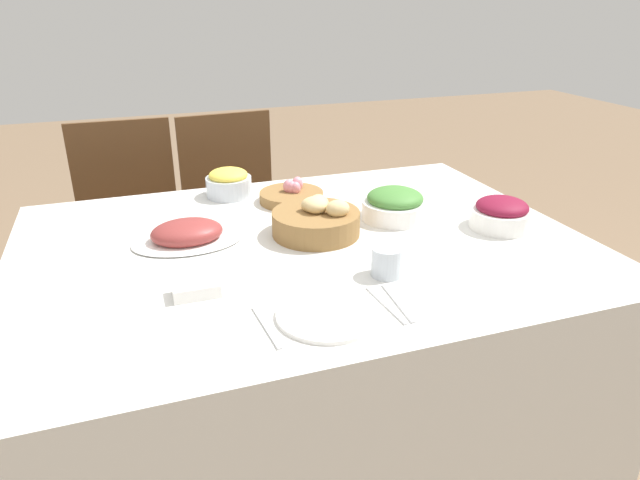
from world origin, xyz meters
TOP-DOWN VIEW (x-y plane):
  - ground_plane at (0.00, 0.00)m, footprint 12.00×12.00m
  - dining_table at (0.00, 0.00)m, footprint 1.60×1.17m
  - chair_far_left at (-0.47, 0.95)m, footprint 0.42×0.42m
  - chair_far_center at (-0.01, 0.95)m, footprint 0.45×0.45m
  - bread_basket at (0.06, 0.04)m, footprint 0.26×0.26m
  - egg_basket at (0.07, 0.34)m, footprint 0.22×0.22m
  - ham_platter at (-0.31, 0.11)m, footprint 0.31×0.22m
  - beet_salad_bowl at (0.60, -0.09)m, footprint 0.18×0.18m
  - green_salad_bowl at (0.33, 0.08)m, footprint 0.21×0.21m
  - pineapple_bowl at (-0.12, 0.47)m, footprint 0.16×0.16m
  - dinner_plate at (-0.07, -0.41)m, footprint 0.23×0.23m
  - fork at (-0.21, -0.41)m, footprint 0.02×0.18m
  - knife at (0.07, -0.41)m, footprint 0.02×0.18m
  - spoon at (0.10, -0.41)m, footprint 0.02×0.18m
  - drinking_cup at (0.14, -0.27)m, footprint 0.08×0.08m
  - butter_dish at (-0.33, -0.21)m, footprint 0.11×0.07m

SIDE VIEW (x-z plane):
  - ground_plane at x=0.00m, z-range 0.00..0.00m
  - dining_table at x=0.00m, z-range 0.00..0.76m
  - chair_far_left at x=-0.47m, z-range 0.03..0.96m
  - chair_far_center at x=-0.01m, z-range 0.03..0.96m
  - fork at x=-0.21m, z-range 0.76..0.77m
  - knife at x=0.07m, z-range 0.76..0.77m
  - spoon at x=0.10m, z-range 0.76..0.77m
  - dinner_plate at x=-0.07m, z-range 0.76..0.77m
  - butter_dish at x=-0.33m, z-range 0.76..0.79m
  - egg_basket at x=0.07m, z-range 0.75..0.82m
  - ham_platter at x=-0.31m, z-range 0.75..0.82m
  - drinking_cup at x=0.14m, z-range 0.76..0.84m
  - bread_basket at x=0.06m, z-range 0.75..0.86m
  - beet_salad_bowl at x=0.60m, z-range 0.76..0.85m
  - green_salad_bowl at x=0.33m, z-range 0.76..0.86m
  - pineapple_bowl at x=-0.12m, z-range 0.76..0.86m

